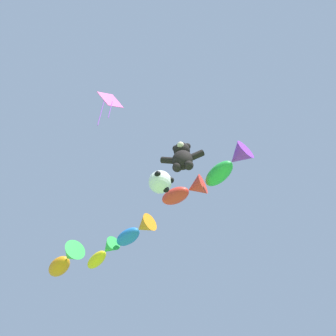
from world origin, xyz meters
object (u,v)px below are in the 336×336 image
object	(u,v)px
fish_kite_crimson	(185,191)
fish_kite_goldfin	(103,254)
teddy_bear_kite	(182,157)
fish_kite_emerald	(229,165)
fish_kite_cobalt	(136,231)
diamond_kite	(110,101)
soccer_ball_kite	(160,182)
fish_kite_tangerine	(65,260)

from	to	relation	value
fish_kite_crimson	fish_kite_goldfin	bearing A→B (deg)	149.85
teddy_bear_kite	fish_kite_emerald	distance (m)	1.92
fish_kite_cobalt	fish_kite_goldfin	bearing A→B (deg)	150.80
teddy_bear_kite	diamond_kite	bearing A→B (deg)	-149.11
teddy_bear_kite	fish_kite_cobalt	bearing A→B (deg)	129.68
soccer_ball_kite	fish_kite_goldfin	size ratio (longest dim) A/B	0.44
fish_kite_goldfin	fish_kite_cobalt	bearing A→B (deg)	-29.20
teddy_bear_kite	diamond_kite	size ratio (longest dim) A/B	0.56
fish_kite_crimson	fish_kite_cobalt	distance (m)	3.01
soccer_ball_kite	fish_kite_emerald	distance (m)	3.22
fish_kite_tangerine	fish_kite_cobalt	bearing A→B (deg)	-22.57
fish_kite_goldfin	fish_kite_tangerine	bearing A→B (deg)	163.32
diamond_kite	fish_kite_crimson	bearing A→B (deg)	52.14
fish_kite_cobalt	fish_kite_emerald	bearing A→B (deg)	-29.56
teddy_bear_kite	fish_kite_goldfin	xyz separation A→B (m)	(-4.68, 4.39, -0.22)
fish_kite_crimson	fish_kite_cobalt	size ratio (longest dim) A/B	0.97
soccer_ball_kite	diamond_kite	distance (m)	5.48
fish_kite_tangerine	diamond_kite	bearing A→B (deg)	-59.06
fish_kite_emerald	fish_kite_cobalt	bearing A→B (deg)	150.44
fish_kite_cobalt	fish_kite_crimson	bearing A→B (deg)	-30.86
fish_kite_cobalt	diamond_kite	bearing A→B (deg)	-92.04
teddy_bear_kite	fish_kite_cobalt	world-z (taller)	teddy_bear_kite
soccer_ball_kite	fish_kite_goldfin	world-z (taller)	fish_kite_goldfin
soccer_ball_kite	fish_kite_emerald	world-z (taller)	fish_kite_emerald
teddy_bear_kite	fish_kite_cobalt	distance (m)	4.32
teddy_bear_kite	fish_kite_goldfin	bearing A→B (deg)	136.79
fish_kite_emerald	fish_kite_goldfin	distance (m)	7.39
fish_kite_crimson	diamond_kite	size ratio (longest dim) A/B	0.66
soccer_ball_kite	fish_kite_emerald	size ratio (longest dim) A/B	0.41
fish_kite_cobalt	diamond_kite	distance (m)	6.05
fish_kite_cobalt	diamond_kite	xyz separation A→B (m)	(-0.18, -5.07, 3.30)
teddy_bear_kite	diamond_kite	xyz separation A→B (m)	(-2.93, -1.75, 3.09)
teddy_bear_kite	fish_kite_goldfin	world-z (taller)	teddy_bear_kite
soccer_ball_kite	fish_kite_cobalt	distance (m)	4.24
soccer_ball_kite	teddy_bear_kite	bearing A→B (deg)	10.32
fish_kite_emerald	fish_kite_goldfin	size ratio (longest dim) A/B	1.07
fish_kite_emerald	fish_kite_tangerine	distance (m)	9.83
soccer_ball_kite	fish_kite_cobalt	world-z (taller)	fish_kite_cobalt
fish_kite_crimson	fish_kite_tangerine	size ratio (longest dim) A/B	0.85
teddy_bear_kite	fish_kite_cobalt	size ratio (longest dim) A/B	0.83
fish_kite_cobalt	fish_kite_tangerine	size ratio (longest dim) A/B	0.87
fish_kite_crimson	fish_kite_goldfin	world-z (taller)	fish_kite_crimson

